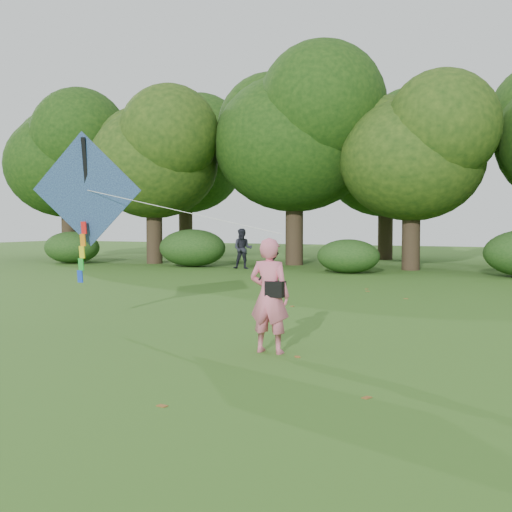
% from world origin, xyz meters
% --- Properties ---
extents(ground, '(100.00, 100.00, 0.00)m').
position_xyz_m(ground, '(0.00, 0.00, 0.00)').
color(ground, '#265114').
rests_on(ground, ground).
extents(man_kite_flyer, '(0.69, 0.45, 1.88)m').
position_xyz_m(man_kite_flyer, '(-0.30, 0.68, 0.94)').
color(man_kite_flyer, '#DF6983').
rests_on(man_kite_flyer, ground).
extents(bystander_left, '(1.08, 0.95, 1.85)m').
position_xyz_m(bystander_left, '(-9.10, 17.41, 0.92)').
color(bystander_left, '#21222C').
rests_on(bystander_left, ground).
extents(crossbody_bag, '(0.43, 0.20, 0.73)m').
position_xyz_m(crossbody_bag, '(-0.19, 0.65, 1.06)').
color(crossbody_bag, black).
rests_on(crossbody_bag, ground).
extents(flying_kite, '(6.19, 1.64, 3.15)m').
position_xyz_m(flying_kite, '(-5.05, 1.90, 2.76)').
color(flying_kite, '#2663A7').
rests_on(flying_kite, ground).
extents(tree_line, '(54.70, 15.30, 9.48)m').
position_xyz_m(tree_line, '(1.67, 22.88, 5.60)').
color(tree_line, '#3A2D1E').
rests_on(tree_line, ground).
extents(shrub_band, '(39.15, 3.22, 1.88)m').
position_xyz_m(shrub_band, '(-0.72, 17.60, 0.86)').
color(shrub_band, '#264919').
rests_on(shrub_band, ground).
extents(fallen_leaves, '(7.77, 14.81, 0.01)m').
position_xyz_m(fallen_leaves, '(0.11, 3.78, 0.01)').
color(fallen_leaves, brown).
rests_on(fallen_leaves, ground).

